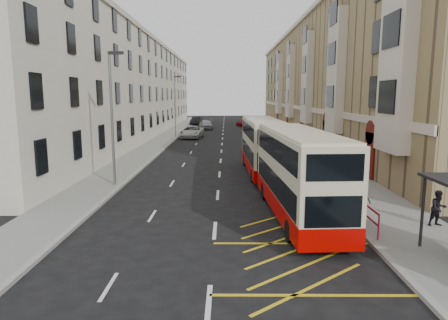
{
  "coord_description": "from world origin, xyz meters",
  "views": [
    {
      "loc": [
        0.47,
        -12.02,
        5.59
      ],
      "look_at": [
        0.37,
        6.94,
        2.51
      ],
      "focal_mm": 32.0,
      "sensor_mm": 36.0,
      "label": 1
    }
  ],
  "objects_px": {
    "car_dark": "(196,121)",
    "street_lamp_far": "(175,103)",
    "white_van": "(192,132)",
    "pedestrian_far": "(360,201)",
    "car_silver": "(206,124)",
    "double_decker_rear": "(263,146)",
    "pedestrian_mid": "(438,208)",
    "street_lamp_near": "(112,111)",
    "car_red": "(244,123)",
    "double_decker_front": "(298,174)"
  },
  "relations": [
    {
      "from": "pedestrian_far",
      "to": "white_van",
      "type": "xyz_separation_m",
      "value": [
        -10.53,
        35.33,
        -0.13
      ]
    },
    {
      "from": "double_decker_rear",
      "to": "pedestrian_far",
      "type": "relative_size",
      "value": 6.34
    },
    {
      "from": "street_lamp_far",
      "to": "white_van",
      "type": "distance_m",
      "value": 4.68
    },
    {
      "from": "street_lamp_near",
      "to": "car_red",
      "type": "xyz_separation_m",
      "value": [
        10.08,
        48.04,
        -3.98
      ]
    },
    {
      "from": "pedestrian_far",
      "to": "car_silver",
      "type": "distance_m",
      "value": 50.08
    },
    {
      "from": "street_lamp_far",
      "to": "pedestrian_far",
      "type": "distance_m",
      "value": 39.11
    },
    {
      "from": "street_lamp_near",
      "to": "car_red",
      "type": "relative_size",
      "value": 1.76
    },
    {
      "from": "white_van",
      "to": "street_lamp_far",
      "type": "bearing_deg",
      "value": 152.0
    },
    {
      "from": "pedestrian_mid",
      "to": "car_silver",
      "type": "xyz_separation_m",
      "value": [
        -12.31,
        50.24,
        -0.11
      ]
    },
    {
      "from": "car_red",
      "to": "car_silver",
      "type": "bearing_deg",
      "value": 23.46
    },
    {
      "from": "street_lamp_near",
      "to": "car_red",
      "type": "bearing_deg",
      "value": 78.15
    },
    {
      "from": "pedestrian_far",
      "to": "car_silver",
      "type": "xyz_separation_m",
      "value": [
        -9.36,
        49.2,
        -0.13
      ]
    },
    {
      "from": "white_van",
      "to": "car_silver",
      "type": "distance_m",
      "value": 13.91
    },
    {
      "from": "car_dark",
      "to": "street_lamp_far",
      "type": "bearing_deg",
      "value": -85.07
    },
    {
      "from": "street_lamp_far",
      "to": "car_dark",
      "type": "bearing_deg",
      "value": 87.04
    },
    {
      "from": "street_lamp_far",
      "to": "pedestrian_mid",
      "type": "relative_size",
      "value": 5.24
    },
    {
      "from": "double_decker_front",
      "to": "car_red",
      "type": "xyz_separation_m",
      "value": [
        -0.04,
        54.14,
        -1.39
      ]
    },
    {
      "from": "car_silver",
      "to": "white_van",
      "type": "bearing_deg",
      "value": -105.59
    },
    {
      "from": "pedestrian_far",
      "to": "street_lamp_far",
      "type": "bearing_deg",
      "value": -34.35
    },
    {
      "from": "car_silver",
      "to": "car_red",
      "type": "relative_size",
      "value": 1.03
    },
    {
      "from": "pedestrian_mid",
      "to": "white_van",
      "type": "xyz_separation_m",
      "value": [
        -13.48,
        36.37,
        -0.11
      ]
    },
    {
      "from": "pedestrian_mid",
      "to": "car_dark",
      "type": "bearing_deg",
      "value": 93.64
    },
    {
      "from": "double_decker_front",
      "to": "car_silver",
      "type": "bearing_deg",
      "value": 94.53
    },
    {
      "from": "double_decker_front",
      "to": "pedestrian_far",
      "type": "xyz_separation_m",
      "value": [
        2.67,
        -0.67,
        -1.12
      ]
    },
    {
      "from": "street_lamp_near",
      "to": "double_decker_front",
      "type": "distance_m",
      "value": 12.1
    },
    {
      "from": "street_lamp_far",
      "to": "pedestrian_mid",
      "type": "bearing_deg",
      "value": -67.41
    },
    {
      "from": "double_decker_rear",
      "to": "pedestrian_far",
      "type": "distance_m",
      "value": 11.72
    },
    {
      "from": "street_lamp_far",
      "to": "double_decker_rear",
      "type": "height_order",
      "value": "street_lamp_far"
    },
    {
      "from": "white_van",
      "to": "car_silver",
      "type": "bearing_deg",
      "value": 89.68
    },
    {
      "from": "street_lamp_far",
      "to": "car_silver",
      "type": "height_order",
      "value": "street_lamp_far"
    },
    {
      "from": "street_lamp_near",
      "to": "pedestrian_far",
      "type": "relative_size",
      "value": 5.13
    },
    {
      "from": "street_lamp_near",
      "to": "double_decker_front",
      "type": "xyz_separation_m",
      "value": [
        10.12,
        -6.1,
        -2.59
      ]
    },
    {
      "from": "pedestrian_mid",
      "to": "car_silver",
      "type": "bearing_deg",
      "value": 93.77
    },
    {
      "from": "street_lamp_far",
      "to": "double_decker_front",
      "type": "relative_size",
      "value": 0.78
    },
    {
      "from": "white_van",
      "to": "car_dark",
      "type": "height_order",
      "value": "white_van"
    },
    {
      "from": "street_lamp_far",
      "to": "white_van",
      "type": "bearing_deg",
      "value": -32.5
    },
    {
      "from": "street_lamp_near",
      "to": "car_silver",
      "type": "xyz_separation_m",
      "value": [
        3.43,
        42.43,
        -3.84
      ]
    },
    {
      "from": "street_lamp_far",
      "to": "car_red",
      "type": "relative_size",
      "value": 1.76
    },
    {
      "from": "double_decker_rear",
      "to": "car_silver",
      "type": "height_order",
      "value": "double_decker_rear"
    },
    {
      "from": "pedestrian_mid",
      "to": "pedestrian_far",
      "type": "relative_size",
      "value": 0.98
    },
    {
      "from": "car_silver",
      "to": "street_lamp_near",
      "type": "bearing_deg",
      "value": -105.39
    },
    {
      "from": "street_lamp_near",
      "to": "pedestrian_mid",
      "type": "distance_m",
      "value": 17.95
    },
    {
      "from": "car_dark",
      "to": "car_red",
      "type": "xyz_separation_m",
      "value": [
        8.93,
        -4.24,
        -0.11
      ]
    },
    {
      "from": "pedestrian_mid",
      "to": "street_lamp_far",
      "type": "bearing_deg",
      "value": 102.6
    },
    {
      "from": "street_lamp_far",
      "to": "car_red",
      "type": "distance_m",
      "value": 21.04
    },
    {
      "from": "car_dark",
      "to": "car_red",
      "type": "distance_m",
      "value": 9.89
    },
    {
      "from": "double_decker_rear",
      "to": "double_decker_front",
      "type": "bearing_deg",
      "value": -88.31
    },
    {
      "from": "street_lamp_far",
      "to": "white_van",
      "type": "relative_size",
      "value": 1.39
    },
    {
      "from": "pedestrian_mid",
      "to": "white_van",
      "type": "height_order",
      "value": "pedestrian_mid"
    },
    {
      "from": "double_decker_rear",
      "to": "car_silver",
      "type": "distance_m",
      "value": 38.51
    }
  ]
}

